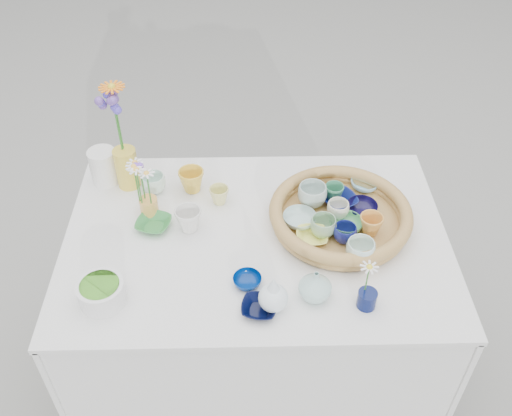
{
  "coord_description": "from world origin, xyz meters",
  "views": [
    {
      "loc": [
        -0.03,
        -1.33,
        2.09
      ],
      "look_at": [
        0.0,
        0.02,
        0.87
      ],
      "focal_mm": 40.0,
      "sensor_mm": 36.0,
      "label": 1
    }
  ],
  "objects_px": {
    "wicker_tray": "(340,216)",
    "bud_vase_seafoam": "(315,285)",
    "tall_vase_yellow": "(127,168)",
    "display_table": "(256,365)"
  },
  "relations": [
    {
      "from": "wicker_tray",
      "to": "bud_vase_seafoam",
      "type": "height_order",
      "value": "bud_vase_seafoam"
    },
    {
      "from": "wicker_tray",
      "to": "tall_vase_yellow",
      "type": "distance_m",
      "value": 0.77
    },
    {
      "from": "bud_vase_seafoam",
      "to": "tall_vase_yellow",
      "type": "relative_size",
      "value": 0.67
    },
    {
      "from": "bud_vase_seafoam",
      "to": "tall_vase_yellow",
      "type": "distance_m",
      "value": 0.82
    },
    {
      "from": "wicker_tray",
      "to": "bud_vase_seafoam",
      "type": "bearing_deg",
      "value": -110.25
    },
    {
      "from": "bud_vase_seafoam",
      "to": "tall_vase_yellow",
      "type": "bearing_deg",
      "value": 139.3
    },
    {
      "from": "tall_vase_yellow",
      "to": "bud_vase_seafoam",
      "type": "bearing_deg",
      "value": -40.7
    },
    {
      "from": "display_table",
      "to": "bud_vase_seafoam",
      "type": "height_order",
      "value": "bud_vase_seafoam"
    },
    {
      "from": "bud_vase_seafoam",
      "to": "wicker_tray",
      "type": "bearing_deg",
      "value": 69.75
    },
    {
      "from": "display_table",
      "to": "tall_vase_yellow",
      "type": "height_order",
      "value": "tall_vase_yellow"
    }
  ]
}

